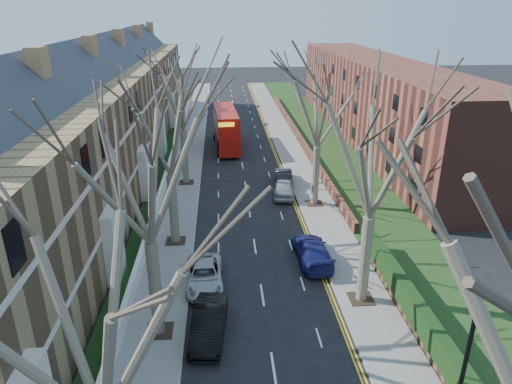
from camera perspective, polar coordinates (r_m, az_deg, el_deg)
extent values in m
cube|color=slate|center=(55.25, -8.27, 5.19)|extent=(3.00, 102.00, 0.12)
cube|color=slate|center=(55.71, 4.19, 5.51)|extent=(3.00, 102.00, 0.12)
cube|color=olive|center=(47.54, -18.66, 7.67)|extent=(9.00, 78.00, 10.00)
cube|color=#30343B|center=(46.53, -19.58, 14.82)|extent=(4.67, 78.00, 4.67)
cube|color=silver|center=(47.03, -13.16, 6.20)|extent=(0.12, 78.00, 0.35)
cube|color=silver|center=(46.22, -13.53, 10.37)|extent=(0.12, 78.00, 0.35)
cube|color=brown|center=(61.06, 14.70, 11.10)|extent=(8.00, 54.00, 10.00)
cube|color=brown|center=(59.63, 5.27, 7.10)|extent=(0.35, 54.00, 0.90)
cube|color=brown|center=(24.21, 22.14, -19.71)|extent=(0.40, 24.00, 0.60)
cube|color=black|center=(23.65, 22.47, -18.06)|extent=(0.70, 24.00, 1.20)
cube|color=white|center=(47.64, -10.84, 2.96)|extent=(0.30, 78.00, 1.00)
cube|color=#193212|center=(56.52, 8.73, 5.64)|extent=(6.00, 102.00, 0.06)
cube|color=black|center=(14.75, 26.04, -12.44)|extent=(0.18, 0.50, 0.22)
cylinder|color=brown|center=(24.04, -12.46, -11.76)|extent=(0.64, 0.64, 5.25)
cube|color=#2D2116|center=(25.56, -11.96, -16.63)|extent=(1.40, 1.40, 0.05)
cylinder|color=brown|center=(32.80, -10.28, -2.14)|extent=(0.64, 0.64, 5.07)
cube|color=#2D2116|center=(33.90, -9.99, -6.03)|extent=(1.40, 1.40, 0.05)
cylinder|color=brown|center=(43.95, -8.89, 4.39)|extent=(0.60, 0.60, 5.25)
cube|color=#2D2116|center=(44.81, -8.69, 1.21)|extent=(1.40, 1.40, 0.05)
cylinder|color=brown|center=(26.64, 13.46, -8.24)|extent=(0.64, 0.64, 5.25)
cube|color=#2D2116|center=(28.02, 12.98, -12.86)|extent=(1.40, 1.40, 0.05)
cylinder|color=brown|center=(38.96, 7.46, 2.00)|extent=(0.60, 0.60, 5.07)
cube|color=#2D2116|center=(39.89, 7.29, -1.41)|extent=(1.40, 1.40, 0.05)
cube|color=#A2120B|center=(55.80, -3.75, 7.01)|extent=(3.12, 10.92, 2.16)
cube|color=#A2120B|center=(55.30, -3.80, 9.07)|extent=(3.09, 10.38, 1.96)
cube|color=black|center=(55.68, -3.76, 7.44)|extent=(3.09, 10.06, 0.88)
cube|color=black|center=(55.28, -3.80, 9.17)|extent=(3.08, 9.85, 0.88)
imported|color=black|center=(24.66, -5.91, -15.99)|extent=(2.09, 4.80, 1.53)
imported|color=#AFB0B5|center=(28.61, -6.47, -10.29)|extent=(2.35, 4.89, 1.34)
imported|color=navy|center=(31.05, 7.05, -7.32)|extent=(2.27, 5.29, 1.52)
imported|color=#9FA0A8|center=(41.30, 3.51, 0.57)|extent=(2.48, 4.87, 1.59)
imported|color=black|center=(44.17, 3.45, 1.95)|extent=(1.97, 4.59, 1.47)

